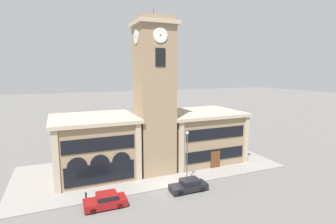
{
  "coord_description": "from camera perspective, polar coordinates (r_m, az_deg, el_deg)",
  "views": [
    {
      "loc": [
        -11.73,
        -26.74,
        13.71
      ],
      "look_at": [
        1.01,
        3.43,
        8.57
      ],
      "focal_mm": 28.0,
      "sensor_mm": 36.0,
      "label": 1
    }
  ],
  "objects": [
    {
      "name": "town_hall_right_wing",
      "position": [
        41.25,
        6.87,
        -5.04
      ],
      "size": [
        12.05,
        9.8,
        7.56
      ],
      "color": "#937A5B",
      "rests_on": "ground_plane"
    },
    {
      "name": "street_lamp",
      "position": [
        32.09,
        4.19,
        -8.18
      ],
      "size": [
        0.36,
        0.36,
        6.4
      ],
      "color": "#4C4C51",
      "rests_on": "sidewalk_kerb"
    },
    {
      "name": "town_hall_left_wing",
      "position": [
        36.26,
        -15.71,
        -7.06
      ],
      "size": [
        10.85,
        9.8,
        7.82
      ],
      "color": "#937A5B",
      "rests_on": "ground_plane"
    },
    {
      "name": "sidewalk_kerb",
      "position": [
        38.47,
        -3.69,
        -11.86
      ],
      "size": [
        35.88,
        14.53,
        0.15
      ],
      "color": "gray",
      "rests_on": "ground_plane"
    },
    {
      "name": "bollard",
      "position": [
        30.06,
        -17.41,
        -17.23
      ],
      "size": [
        0.18,
        0.18,
        1.06
      ],
      "color": "black",
      "rests_on": "sidewalk_kerb"
    },
    {
      "name": "clock_tower",
      "position": [
        34.68,
        -3.02,
        3.17
      ],
      "size": [
        5.27,
        5.27,
        21.61
      ],
      "color": "#937A5B",
      "rests_on": "ground_plane"
    },
    {
      "name": "parked_car_near",
      "position": [
        28.68,
        -13.41,
        -18.18
      ],
      "size": [
        4.24,
        1.91,
        1.49
      ],
      "rotation": [
        0.0,
        0.0,
        3.13
      ],
      "color": "maroon",
      "rests_on": "ground_plane"
    },
    {
      "name": "ground_plane",
      "position": [
        32.26,
        0.74,
        -16.24
      ],
      "size": [
        300.0,
        300.0,
        0.0
      ],
      "primitive_type": "plane",
      "color": "#605E5B"
    },
    {
      "name": "parked_car_mid",
      "position": [
        31.4,
        4.59,
        -15.52
      ],
      "size": [
        4.38,
        1.82,
        1.42
      ],
      "rotation": [
        0.0,
        0.0,
        3.13
      ],
      "color": "black",
      "rests_on": "ground_plane"
    }
  ]
}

